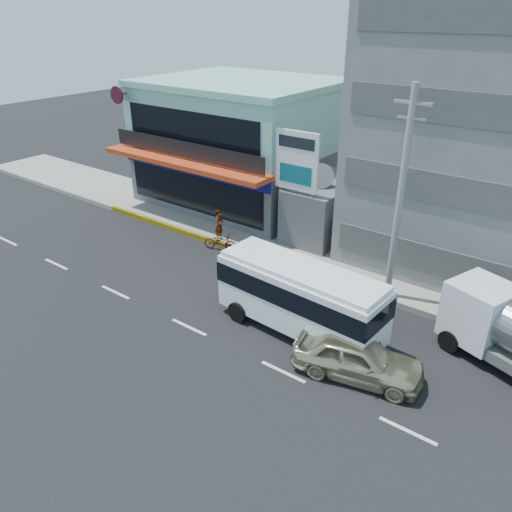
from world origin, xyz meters
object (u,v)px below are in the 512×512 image
at_px(sedan, 358,358).
at_px(shop_building, 242,146).
at_px(billboard, 296,168).
at_px(motorcycle_rider, 220,237).
at_px(minibus, 300,294).
at_px(satellite_dish, 320,185).
at_px(utility_pole_near, 400,199).

bearing_deg(sedan, shop_building, 38.65).
distance_m(shop_building, billboard, 8.92).
bearing_deg(billboard, shop_building, 147.68).
height_order(shop_building, motorcycle_rider, shop_building).
bearing_deg(motorcycle_rider, shop_building, 119.24).
xyz_separation_m(billboard, motorcycle_rider, (-3.50, -2.40, -4.11)).
height_order(shop_building, sedan, shop_building).
bearing_deg(sedan, minibus, 58.14).
xyz_separation_m(satellite_dish, motorcycle_rider, (-4.00, -4.20, -2.76)).
xyz_separation_m(utility_pole_near, motorcycle_rider, (-10.00, -0.60, -4.33)).
relative_size(shop_building, satellite_dish, 8.27).
relative_size(utility_pole_near, motorcycle_rider, 4.05).
distance_m(satellite_dish, utility_pole_near, 7.17).
xyz_separation_m(satellite_dish, utility_pole_near, (6.00, -3.60, 1.57)).
height_order(minibus, sedan, minibus).
bearing_deg(minibus, satellite_dish, 115.70).
bearing_deg(utility_pole_near, motorcycle_rider, -176.57).
xyz_separation_m(billboard, minibus, (4.50, -6.51, -3.07)).
bearing_deg(utility_pole_near, billboard, 164.52).
bearing_deg(minibus, sedan, -19.55).
bearing_deg(billboard, satellite_dish, 74.48).
bearing_deg(minibus, utility_pole_near, 67.00).
xyz_separation_m(utility_pole_near, minibus, (-2.00, -4.71, -3.29)).
height_order(satellite_dish, billboard, billboard).
height_order(satellite_dish, motorcycle_rider, satellite_dish).
distance_m(shop_building, sedan, 20.01).
relative_size(satellite_dish, billboard, 0.22).
height_order(utility_pole_near, sedan, utility_pole_near).
bearing_deg(sedan, motorcycle_rider, 52.65).
relative_size(utility_pole_near, sedan, 2.05).
bearing_deg(minibus, motorcycle_rider, 152.80).
bearing_deg(utility_pole_near, minibus, -113.00).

